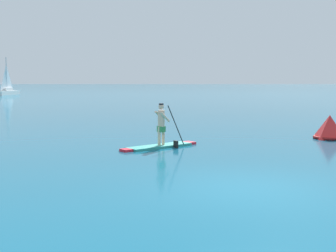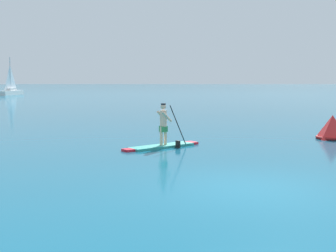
{
  "view_description": "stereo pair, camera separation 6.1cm",
  "coord_description": "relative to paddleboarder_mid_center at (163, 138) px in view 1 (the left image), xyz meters",
  "views": [
    {
      "loc": [
        -1.91,
        -10.77,
        2.59
      ],
      "look_at": [
        -1.98,
        5.93,
        0.87
      ],
      "focal_mm": 49.07,
      "sensor_mm": 36.0,
      "label": 1
    },
    {
      "loc": [
        -1.85,
        -10.77,
        2.59
      ],
      "look_at": [
        -1.98,
        5.93,
        0.87
      ],
      "focal_mm": 49.07,
      "sensor_mm": 36.0,
      "label": 2
    }
  ],
  "objects": [
    {
      "name": "race_marker_buoy",
      "position": [
        7.29,
        2.54,
        0.09
      ],
      "size": [
        1.6,
        1.6,
        1.03
      ],
      "color": "red",
      "rests_on": "ground"
    },
    {
      "name": "paddleboarder_mid_center",
      "position": [
        0.0,
        0.0,
        0.0
      ],
      "size": [
        2.89,
        2.49,
        1.72
      ],
      "rotation": [
        0.0,
        0.0,
        0.69
      ],
      "color": "teal",
      "rests_on": "ground"
    },
    {
      "name": "sailboat_left_horizon",
      "position": [
        -25.67,
        56.77,
        0.37
      ],
      "size": [
        2.24,
        6.28,
        6.04
      ],
      "rotation": [
        0.0,
        0.0,
        4.57
      ],
      "color": "white",
      "rests_on": "ground"
    },
    {
      "name": "ground",
      "position": [
        2.19,
        -6.47,
        -0.36
      ],
      "size": [
        440.0,
        440.0,
        0.0
      ],
      "primitive_type": "plane",
      "color": "#145B7A"
    }
  ]
}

